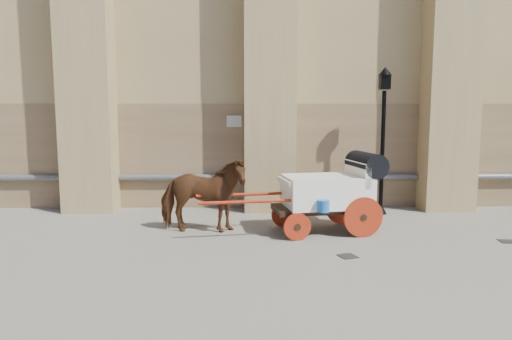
{
  "coord_description": "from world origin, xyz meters",
  "views": [
    {
      "loc": [
        -1.6,
        -9.09,
        2.69
      ],
      "look_at": [
        -1.42,
        1.17,
        1.44
      ],
      "focal_mm": 32.0,
      "sensor_mm": 36.0,
      "label": 1
    }
  ],
  "objects": [
    {
      "name": "ground",
      "position": [
        0.0,
        0.0,
        0.0
      ],
      "size": [
        90.0,
        90.0,
        0.0
      ],
      "primitive_type": "plane",
      "color": "#6B6659",
      "rests_on": "ground"
    },
    {
      "name": "horse",
      "position": [
        -2.64,
        1.16,
        0.86
      ],
      "size": [
        2.08,
        1.04,
        1.71
      ],
      "primitive_type": "imported",
      "rotation": [
        0.0,
        0.0,
        1.51
      ],
      "color": "brown",
      "rests_on": "ground"
    },
    {
      "name": "carriage",
      "position": [
        0.33,
        1.21,
        0.99
      ],
      "size": [
        4.3,
        1.77,
        1.83
      ],
      "rotation": [
        0.0,
        0.0,
        0.16
      ],
      "color": "black",
      "rests_on": "ground"
    },
    {
      "name": "street_lamp",
      "position": [
        2.01,
        3.07,
        2.1
      ],
      "size": [
        0.37,
        0.37,
        3.93
      ],
      "color": "black",
      "rests_on": "ground"
    },
    {
      "name": "drain_grate_near",
      "position": [
        0.29,
        -0.7,
        0.01
      ],
      "size": [
        0.41,
        0.41,
        0.01
      ],
      "primitive_type": "cube",
      "rotation": [
        0.0,
        0.0,
        0.34
      ],
      "color": "black",
      "rests_on": "ground"
    },
    {
      "name": "drain_grate_far",
      "position": [
        3.92,
        0.26,
        0.01
      ],
      "size": [
        0.36,
        0.36,
        0.01
      ],
      "primitive_type": "cube",
      "rotation": [
        0.0,
        0.0,
        -0.14
      ],
      "color": "black",
      "rests_on": "ground"
    }
  ]
}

